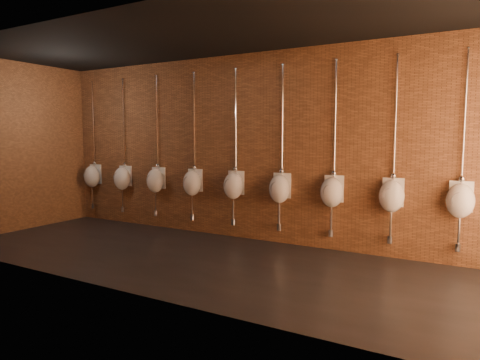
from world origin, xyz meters
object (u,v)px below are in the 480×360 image
object	(u,v)px
urinal_0	(92,176)
urinal_3	(192,182)
urinal_1	(122,178)
urinal_8	(460,200)
urinal_6	(332,191)
urinal_4	(234,185)
urinal_5	(280,188)
urinal_7	(392,195)
urinal_2	(156,180)

from	to	relation	value
urinal_0	urinal_3	size ratio (longest dim) A/B	1.00
urinal_1	urinal_8	size ratio (longest dim) A/B	1.00
urinal_6	urinal_8	world-z (taller)	same
urinal_0	urinal_6	size ratio (longest dim) A/B	1.00
urinal_4	urinal_5	distance (m)	0.88
urinal_1	urinal_7	bearing A→B (deg)	0.00
urinal_4	urinal_7	size ratio (longest dim) A/B	1.00
urinal_4	urinal_1	bearing A→B (deg)	180.00
urinal_6	urinal_5	bearing A→B (deg)	180.00
urinal_1	urinal_5	distance (m)	3.53
urinal_7	urinal_0	bearing A→B (deg)	180.00
urinal_3	urinal_5	size ratio (longest dim) A/B	1.00
urinal_0	urinal_3	bearing A→B (deg)	0.00
urinal_8	urinal_0	bearing A→B (deg)	180.00
urinal_6	urinal_4	bearing A→B (deg)	180.00
urinal_4	urinal_0	bearing A→B (deg)	180.00
urinal_2	urinal_5	world-z (taller)	same
urinal_5	urinal_8	bearing A→B (deg)	0.00
urinal_0	urinal_5	size ratio (longest dim) A/B	1.00
urinal_1	urinal_3	world-z (taller)	same
urinal_0	urinal_8	distance (m)	7.06
urinal_0	urinal_4	distance (m)	3.53
urinal_5	urinal_1	bearing A→B (deg)	180.00
urinal_4	urinal_7	distance (m)	2.65
urinal_6	urinal_2	bearing A→B (deg)	180.00
urinal_8	urinal_6	bearing A→B (deg)	180.00
urinal_5	urinal_8	world-z (taller)	same
urinal_5	urinal_7	bearing A→B (deg)	0.00
urinal_0	urinal_1	xyz separation A→B (m)	(0.88, 0.00, 0.00)
urinal_3	urinal_7	distance (m)	3.53
urinal_3	urinal_5	bearing A→B (deg)	0.00
urinal_3	urinal_2	bearing A→B (deg)	180.00
urinal_0	urinal_5	world-z (taller)	same
urinal_4	urinal_6	bearing A→B (deg)	0.00
urinal_7	urinal_8	world-z (taller)	same
urinal_4	urinal_8	distance (m)	3.53
urinal_2	urinal_7	world-z (taller)	same
urinal_0	urinal_5	bearing A→B (deg)	0.00
urinal_1	urinal_2	distance (m)	0.88
urinal_6	urinal_7	world-z (taller)	same
urinal_0	urinal_6	world-z (taller)	same
urinal_2	urinal_7	xyz separation A→B (m)	(4.41, 0.00, 0.00)
urinal_3	urinal_5	world-z (taller)	same
urinal_1	urinal_6	world-z (taller)	same
urinal_1	urinal_4	distance (m)	2.65
urinal_6	urinal_0	bearing A→B (deg)	180.00
urinal_3	urinal_8	xyz separation A→B (m)	(4.41, 0.00, 0.00)
urinal_0	urinal_6	bearing A→B (deg)	0.00
urinal_3	urinal_6	bearing A→B (deg)	0.00
urinal_8	urinal_1	bearing A→B (deg)	180.00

